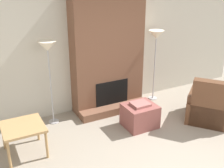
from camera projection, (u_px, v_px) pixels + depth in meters
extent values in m
cube|color=beige|center=(103.00, 48.00, 6.04)|extent=(7.63, 0.06, 2.60)
cube|color=brown|center=(108.00, 51.00, 5.85)|extent=(1.56, 0.39, 2.60)
cube|color=brown|center=(115.00, 109.00, 6.04)|extent=(1.56, 0.26, 0.16)
cube|color=black|center=(112.00, 93.00, 6.01)|extent=(0.76, 0.02, 0.53)
cube|color=#8C4C47|center=(140.00, 116.00, 5.47)|extent=(0.61, 0.54, 0.45)
cube|color=#A56660|center=(140.00, 104.00, 5.38)|extent=(0.34, 0.30, 0.05)
cube|color=brown|center=(209.00, 109.00, 5.75)|extent=(1.20, 1.18, 0.45)
cube|color=brown|center=(209.00, 104.00, 5.36)|extent=(0.56, 0.63, 0.96)
cube|color=brown|center=(193.00, 103.00, 5.84)|extent=(0.73, 0.63, 0.60)
cube|color=tan|center=(23.00, 127.00, 4.54)|extent=(0.66, 0.67, 0.04)
cylinder|color=tan|center=(9.00, 155.00, 4.27)|extent=(0.04, 0.04, 0.48)
cylinder|color=tan|center=(47.00, 145.00, 4.52)|extent=(0.04, 0.04, 0.48)
cylinder|color=tan|center=(3.00, 136.00, 4.76)|extent=(0.04, 0.04, 0.48)
cylinder|color=tan|center=(38.00, 128.00, 5.01)|extent=(0.04, 0.04, 0.48)
cylinder|color=#ADADB2|center=(54.00, 121.00, 5.70)|extent=(0.21, 0.21, 0.02)
cylinder|color=#ADADB2|center=(51.00, 88.00, 5.42)|extent=(0.03, 0.03, 1.47)
cone|color=silver|center=(47.00, 46.00, 5.12)|extent=(0.35, 0.35, 0.18)
cylinder|color=#ADADB2|center=(153.00, 98.00, 6.75)|extent=(0.21, 0.21, 0.02)
cylinder|color=#ADADB2|center=(154.00, 69.00, 6.48)|extent=(0.03, 0.03, 1.44)
cone|color=silver|center=(156.00, 35.00, 6.18)|extent=(0.35, 0.35, 0.18)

